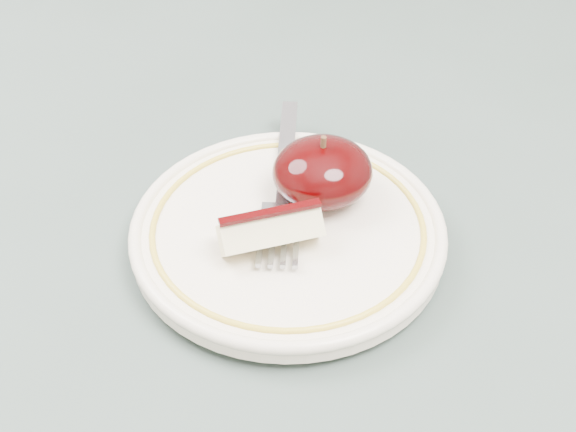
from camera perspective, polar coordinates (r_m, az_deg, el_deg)
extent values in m
cylinder|color=brown|center=(1.19, 12.75, -0.34)|extent=(0.05, 0.05, 0.71)
cube|color=#404F49|center=(0.55, -3.14, -5.39)|extent=(0.90, 0.90, 0.04)
cylinder|color=white|center=(0.55, 0.00, -1.93)|extent=(0.12, 0.12, 0.01)
cylinder|color=white|center=(0.55, 0.00, -1.25)|extent=(0.21, 0.21, 0.01)
torus|color=white|center=(0.54, 0.00, -0.86)|extent=(0.22, 0.22, 0.01)
torus|color=gold|center=(0.54, 0.00, -0.76)|extent=(0.19, 0.19, 0.00)
ellipsoid|color=black|center=(0.55, 2.46, 3.16)|extent=(0.07, 0.07, 0.04)
cylinder|color=#472D19|center=(0.54, 2.54, 5.16)|extent=(0.00, 0.00, 0.01)
cube|color=beige|center=(0.52, -1.25, -1.07)|extent=(0.07, 0.03, 0.03)
cube|color=#2E0102|center=(0.51, -1.28, 0.25)|extent=(0.07, 0.01, 0.00)
cube|color=gray|center=(0.61, -0.06, 5.47)|extent=(0.04, 0.10, 0.00)
cube|color=gray|center=(0.56, -0.37, 1.77)|extent=(0.02, 0.03, 0.00)
cube|color=gray|center=(0.54, -0.52, 0.04)|extent=(0.03, 0.03, 0.00)
cube|color=gray|center=(0.52, 0.58, -2.17)|extent=(0.01, 0.04, 0.00)
cube|color=gray|center=(0.52, -0.27, -2.14)|extent=(0.01, 0.04, 0.00)
cube|color=gray|center=(0.52, -1.13, -2.11)|extent=(0.01, 0.04, 0.00)
cube|color=gray|center=(0.52, -1.98, -2.08)|extent=(0.01, 0.04, 0.00)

